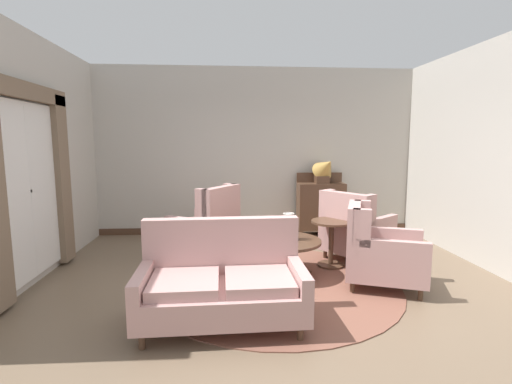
# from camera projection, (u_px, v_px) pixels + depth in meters

# --- Properties ---
(ground) EXTENTS (8.41, 8.41, 0.00)m
(ground) POSITION_uv_depth(u_px,v_px,m) (277.00, 294.00, 4.32)
(ground) COLOR brown
(wall_back) EXTENTS (6.16, 0.08, 3.11)m
(wall_back) POSITION_uv_depth(u_px,v_px,m) (257.00, 152.00, 7.06)
(wall_back) COLOR #BCB7AD
(wall_back) RESTS_ON ground
(wall_left) EXTENTS (0.08, 4.18, 3.11)m
(wall_left) POSITION_uv_depth(u_px,v_px,m) (36.00, 157.00, 4.76)
(wall_left) COLOR #BCB7AD
(wall_left) RESTS_ON ground
(wall_right) EXTENTS (0.08, 4.18, 3.11)m
(wall_right) POSITION_uv_depth(u_px,v_px,m) (482.00, 155.00, 5.23)
(wall_right) COLOR #BCB7AD
(wall_right) RESTS_ON ground
(baseboard_back) EXTENTS (6.00, 0.03, 0.12)m
(baseboard_back) POSITION_uv_depth(u_px,v_px,m) (257.00, 229.00, 7.21)
(baseboard_back) COLOR #4C3323
(baseboard_back) RESTS_ON ground
(area_rug) EXTENTS (3.06, 3.06, 0.01)m
(area_rug) POSITION_uv_depth(u_px,v_px,m) (274.00, 283.00, 4.62)
(area_rug) COLOR brown
(area_rug) RESTS_ON ground
(window_with_curtains) EXTENTS (0.12, 1.91, 2.38)m
(window_with_curtains) POSITION_uv_depth(u_px,v_px,m) (31.00, 178.00, 4.45)
(window_with_curtains) COLOR silver
(coffee_table) EXTENTS (0.96, 0.96, 0.48)m
(coffee_table) POSITION_uv_depth(u_px,v_px,m) (284.00, 246.00, 4.85)
(coffee_table) COLOR #4C3323
(coffee_table) RESTS_ON ground
(porcelain_vase) EXTENTS (0.19, 0.19, 0.35)m
(porcelain_vase) POSITION_uv_depth(u_px,v_px,m) (289.00, 228.00, 4.83)
(porcelain_vase) COLOR beige
(porcelain_vase) RESTS_ON coffee_table
(settee) EXTENTS (1.58, 0.86, 0.98)m
(settee) POSITION_uv_depth(u_px,v_px,m) (222.00, 283.00, 3.59)
(settee) COLOR tan
(settee) RESTS_ON ground
(armchair_back_corner) EXTENTS (1.16, 1.15, 1.04)m
(armchair_back_corner) POSITION_uv_depth(u_px,v_px,m) (354.00, 231.00, 5.49)
(armchair_back_corner) COLOR tan
(armchair_back_corner) RESTS_ON ground
(armchair_near_sideboard) EXTENTS (1.09, 0.99, 1.00)m
(armchair_near_sideboard) POSITION_uv_depth(u_px,v_px,m) (379.00, 252.00, 4.48)
(armchair_near_sideboard) COLOR tan
(armchair_near_sideboard) RESTS_ON ground
(armchair_beside_settee) EXTENTS (1.16, 1.15, 1.09)m
(armchair_beside_settee) POSITION_uv_depth(u_px,v_px,m) (209.00, 227.00, 5.72)
(armchair_beside_settee) COLOR tan
(armchair_beside_settee) RESTS_ON ground
(side_table) EXTENTS (0.56, 0.56, 0.66)m
(side_table) POSITION_uv_depth(u_px,v_px,m) (331.00, 239.00, 5.20)
(side_table) COLOR #4C3323
(side_table) RESTS_ON ground
(sideboard) EXTENTS (0.87, 0.36, 1.16)m
(sideboard) POSITION_uv_depth(u_px,v_px,m) (321.00, 206.00, 7.00)
(sideboard) COLOR #4C3323
(sideboard) RESTS_ON ground
(gramophone) EXTENTS (0.53, 0.61, 0.58)m
(gramophone) POSITION_uv_depth(u_px,v_px,m) (326.00, 168.00, 6.81)
(gramophone) COLOR #4C3323
(gramophone) RESTS_ON sideboard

